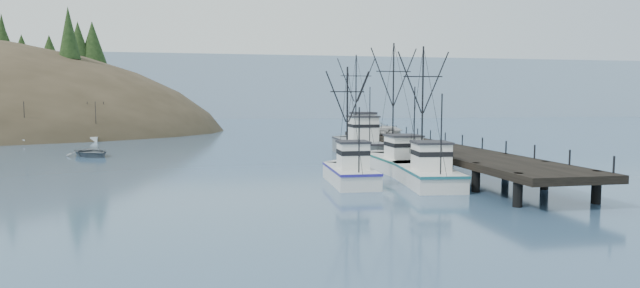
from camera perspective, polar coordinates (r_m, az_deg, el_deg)
The scene contains 12 objects.
ground at distance 31.22m, azimuth -0.71°, elevation -6.49°, with size 400.00×400.00×0.00m, color #335071.
pier at distance 50.19m, azimuth 12.05°, elevation -0.35°, with size 6.00×44.00×2.00m.
distant_ridge at distance 200.84m, azimuth -6.13°, elevation 3.05°, with size 360.00×40.00×26.00m, color #9EB2C6.
distant_ridge_far at distance 218.06m, azimuth -19.67°, elevation 2.94°, with size 180.00×25.00×18.00m, color silver.
moored_sailboats at distance 89.02m, azimuth -28.28°, elevation 0.52°, with size 14.86×14.06×6.35m.
trawler_near at distance 38.25m, azimuth 11.90°, elevation -3.25°, with size 4.31×10.46×10.66m.
trawler_mid at distance 37.79m, azimuth 3.36°, elevation -3.26°, with size 3.17×8.86×9.14m.
trawler_far at distance 45.41m, azimuth 8.74°, elevation -1.94°, with size 3.89×11.52×11.79m.
work_vessel at distance 57.36m, azimuth 4.42°, elevation -0.09°, with size 4.41×13.95×11.93m.
pier_shed at distance 66.62m, azimuth 4.94°, elevation 2.48°, with size 3.00×3.20×2.80m.
pickup_truck at distance 62.61m, azimuth 6.66°, elevation 1.77°, with size 2.72×5.89×1.64m, color silver.
motorboat at distance 61.90m, azimuth -24.64°, elevation -1.29°, with size 4.23×5.93×1.23m, color slate.
Camera 1 is at (-5.18, -30.17, 6.13)m, focal length 28.00 mm.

